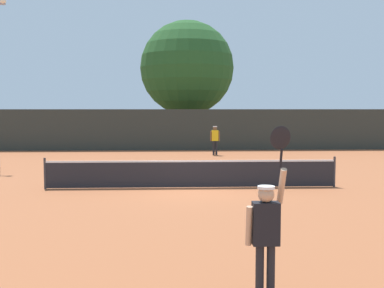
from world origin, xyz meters
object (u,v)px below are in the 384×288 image
object	(u,v)px
tennis_ball	(184,186)
large_tree	(187,68)
player_serving	(266,225)
parked_car_near	(136,133)
player_receiving	(215,137)

from	to	relation	value
tennis_ball	large_tree	size ratio (longest dim) A/B	0.01
player_serving	parked_car_near	size ratio (longest dim) A/B	0.60
player_receiving	large_tree	size ratio (longest dim) A/B	0.18
large_tree	tennis_ball	bearing A→B (deg)	-92.25
player_serving	player_receiving	distance (m)	21.39
player_receiving	large_tree	world-z (taller)	large_tree
player_serving	large_tree	distance (m)	30.30
player_receiving	tennis_ball	world-z (taller)	player_receiving
tennis_ball	parked_car_near	world-z (taller)	parked_car_near
player_serving	tennis_ball	world-z (taller)	player_serving
player_receiving	tennis_ball	xyz separation A→B (m)	(-2.14, -11.24, -1.02)
large_tree	parked_car_near	distance (m)	6.66
player_receiving	tennis_ball	bearing A→B (deg)	79.23
player_serving	large_tree	world-z (taller)	large_tree
tennis_ball	parked_car_near	size ratio (longest dim) A/B	0.02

